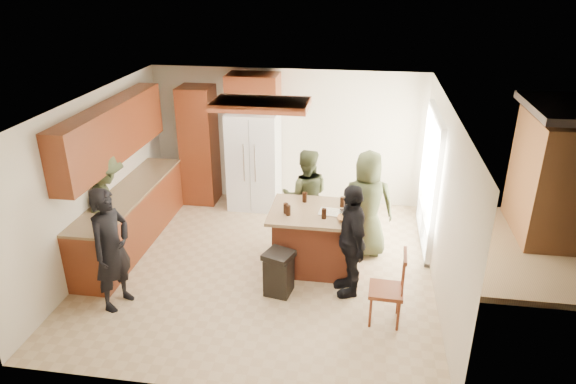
# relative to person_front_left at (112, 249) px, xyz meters

# --- Properties ---
(room_shell) EXTENTS (8.00, 5.20, 5.00)m
(room_shell) POSITION_rel_person_front_left_xyz_m (6.08, 2.83, 0.03)
(room_shell) COLOR tan
(room_shell) RESTS_ON ground
(person_front_left) EXTENTS (0.61, 0.72, 1.68)m
(person_front_left) POSITION_rel_person_front_left_xyz_m (0.00, 0.00, 0.00)
(person_front_left) COLOR black
(person_front_left) RESTS_ON ground
(person_behind_left) EXTENTS (0.82, 0.57, 1.57)m
(person_behind_left) POSITION_rel_person_front_left_xyz_m (2.25, 2.13, -0.06)
(person_behind_left) COLOR #363C23
(person_behind_left) RESTS_ON ground
(person_behind_right) EXTENTS (0.86, 0.60, 1.68)m
(person_behind_right) POSITION_rel_person_front_left_xyz_m (3.21, 1.83, 0.00)
(person_behind_right) COLOR #30361F
(person_behind_right) RESTS_ON ground
(person_side_right) EXTENTS (0.72, 1.04, 1.60)m
(person_side_right) POSITION_rel_person_front_left_xyz_m (3.02, 0.76, -0.04)
(person_side_right) COLOR black
(person_side_right) RESTS_ON ground
(person_counter) EXTENTS (0.79, 1.19, 1.70)m
(person_counter) POSITION_rel_person_front_left_xyz_m (-0.63, 1.15, 0.01)
(person_counter) COLOR #313921
(person_counter) RESTS_ON ground
(left_cabinetry) EXTENTS (0.64, 3.00, 2.30)m
(left_cabinetry) POSITION_rel_person_front_left_xyz_m (-0.54, 1.59, 0.12)
(left_cabinetry) COLOR maroon
(left_cabinetry) RESTS_ON ground
(back_wall_units) EXTENTS (1.80, 0.60, 2.45)m
(back_wall_units) POSITION_rel_person_front_left_xyz_m (0.37, 3.39, 0.54)
(back_wall_units) COLOR maroon
(back_wall_units) RESTS_ON ground
(refrigerator) EXTENTS (0.90, 0.76, 1.80)m
(refrigerator) POSITION_rel_person_front_left_xyz_m (1.15, 3.31, 0.06)
(refrigerator) COLOR white
(refrigerator) RESTS_ON ground
(kitchen_island) EXTENTS (1.28, 1.03, 0.93)m
(kitchen_island) POSITION_rel_person_front_left_xyz_m (2.47, 1.32, -0.36)
(kitchen_island) COLOR brown
(kitchen_island) RESTS_ON ground
(island_items) EXTENTS (0.99, 0.67, 0.15)m
(island_items) POSITION_rel_person_front_left_xyz_m (2.63, 1.23, 0.14)
(island_items) COLOR silver
(island_items) RESTS_ON kitchen_island
(trash_bin) EXTENTS (0.46, 0.46, 0.63)m
(trash_bin) POSITION_rel_person_front_left_xyz_m (2.07, 0.57, -0.52)
(trash_bin) COLOR black
(trash_bin) RESTS_ON ground
(spindle_chair) EXTENTS (0.44, 0.44, 0.99)m
(spindle_chair) POSITION_rel_person_front_left_xyz_m (3.51, 0.17, -0.38)
(spindle_chair) COLOR maroon
(spindle_chair) RESTS_ON ground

